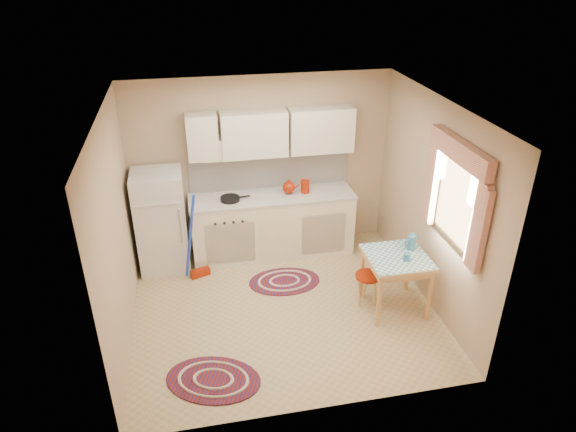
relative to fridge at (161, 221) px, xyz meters
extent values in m
plane|color=tan|center=(1.41, -1.25, -0.70)|extent=(3.60, 3.60, 0.00)
cube|color=silver|center=(1.41, -1.25, 1.80)|extent=(3.60, 3.20, 0.04)
cube|color=tan|center=(1.41, 0.35, 0.55)|extent=(3.60, 0.04, 2.50)
cube|color=tan|center=(1.41, -2.85, 0.55)|extent=(3.60, 0.04, 2.50)
cube|color=tan|center=(-0.39, -1.25, 0.55)|extent=(0.04, 3.20, 2.50)
cube|color=tan|center=(3.21, -1.25, 0.55)|extent=(0.04, 3.20, 2.50)
cube|color=white|center=(1.54, 0.34, 0.50)|extent=(2.25, 0.03, 0.55)
cube|color=white|center=(1.54, 0.19, 1.07)|extent=(2.25, 0.33, 0.60)
cube|color=white|center=(3.19, -1.80, 0.85)|extent=(0.04, 0.85, 0.95)
cube|color=silver|center=(0.00, 0.00, 0.00)|extent=(0.65, 0.60, 1.40)
cube|color=white|center=(1.51, 0.05, -0.26)|extent=(2.25, 0.60, 0.88)
cube|color=beige|center=(1.51, 0.05, 0.20)|extent=(2.27, 0.62, 0.04)
cylinder|color=black|center=(0.93, 0.00, 0.24)|extent=(0.29, 0.29, 0.05)
cylinder|color=#931D05|center=(1.97, 0.05, 0.30)|extent=(0.15, 0.15, 0.16)
cube|color=#E1B370|center=(2.74, -1.49, -0.34)|extent=(0.72, 0.72, 0.72)
cylinder|color=#931D05|center=(2.43, -1.36, -0.49)|extent=(0.36, 0.36, 0.42)
cylinder|color=teal|center=(2.80, -1.59, 0.07)|extent=(0.09, 0.09, 0.10)
camera|label=1|loc=(0.46, -6.24, 3.23)|focal=32.00mm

